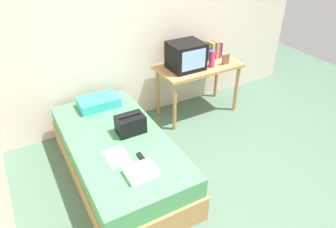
{
  "coord_description": "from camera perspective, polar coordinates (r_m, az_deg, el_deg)",
  "views": [
    {
      "loc": [
        -1.63,
        -1.7,
        2.51
      ],
      "look_at": [
        -0.14,
        0.98,
        0.55
      ],
      "focal_mm": 33.66,
      "sensor_mm": 36.0,
      "label": 1
    }
  ],
  "objects": [
    {
      "name": "pillow",
      "position": [
        3.93,
        -12.47,
        2.12
      ],
      "size": [
        0.48,
        0.3,
        0.12
      ],
      "primitive_type": "cube",
      "color": "#33A8B7",
      "rests_on": "bed"
    },
    {
      "name": "handbag",
      "position": [
        3.39,
        -6.82,
        -1.84
      ],
      "size": [
        0.3,
        0.2,
        0.23
      ],
      "color": "black",
      "rests_on": "bed"
    },
    {
      "name": "desk",
      "position": [
        4.44,
        5.53,
        7.7
      ],
      "size": [
        1.16,
        0.6,
        0.75
      ],
      "color": "#B27F4C",
      "rests_on": "ground"
    },
    {
      "name": "ground_plane",
      "position": [
        3.45,
        10.29,
        -14.9
      ],
      "size": [
        8.0,
        8.0,
        0.0
      ],
      "primitive_type": "plane",
      "color": "#4C6B56"
    },
    {
      "name": "magazine",
      "position": [
        3.13,
        -9.24,
        -7.64
      ],
      "size": [
        0.21,
        0.29,
        0.01
      ],
      "primitive_type": "cube",
      "color": "white",
      "rests_on": "bed"
    },
    {
      "name": "tv",
      "position": [
        4.21,
        3.25,
        10.48
      ],
      "size": [
        0.44,
        0.39,
        0.36
      ],
      "color": "black",
      "rests_on": "desk"
    },
    {
      "name": "book_row",
      "position": [
        4.61,
        7.91,
        11.36
      ],
      "size": [
        0.28,
        0.17,
        0.25
      ],
      "color": "black",
      "rests_on": "desk"
    },
    {
      "name": "remote_dark",
      "position": [
        3.08,
        -4.79,
        -7.89
      ],
      "size": [
        0.04,
        0.16,
        0.02
      ],
      "primitive_type": "cube",
      "color": "black",
      "rests_on": "bed"
    },
    {
      "name": "folded_towel",
      "position": [
        2.9,
        -4.86,
        -10.39
      ],
      "size": [
        0.28,
        0.22,
        0.06
      ],
      "primitive_type": "cube",
      "color": "white",
      "rests_on": "bed"
    },
    {
      "name": "wall_back",
      "position": [
        4.22,
        -5.36,
        15.8
      ],
      "size": [
        5.2,
        0.1,
        2.6
      ],
      "primitive_type": "cube",
      "color": "beige",
      "rests_on": "ground"
    },
    {
      "name": "picture_frame",
      "position": [
        4.45,
        10.41,
        9.71
      ],
      "size": [
        0.11,
        0.02,
        0.14
      ],
      "primitive_type": "cube",
      "color": "brown",
      "rests_on": "desk"
    },
    {
      "name": "water_bottle",
      "position": [
        4.32,
        7.95,
        9.86
      ],
      "size": [
        0.08,
        0.08,
        0.23
      ],
      "primitive_type": "cylinder",
      "color": "#E53372",
      "rests_on": "desk"
    },
    {
      "name": "bed",
      "position": [
        3.53,
        -8.85,
        -7.72
      ],
      "size": [
        1.0,
        2.0,
        0.51
      ],
      "color": "#B27F4C",
      "rests_on": "ground"
    }
  ]
}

